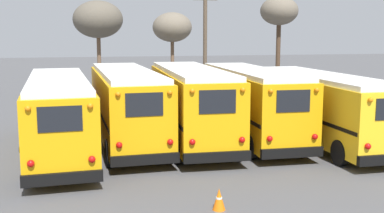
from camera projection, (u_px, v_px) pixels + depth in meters
ground_plane at (192, 143)px, 21.55m from camera, size 160.00×160.00×0.00m
school_bus_0 at (59, 112)px, 19.44m from camera, size 2.95×10.86×3.11m
school_bus_1 at (126, 103)px, 21.33m from camera, size 2.74×10.48×3.26m
school_bus_2 at (191, 102)px, 21.43m from camera, size 2.79×9.94×3.33m
school_bus_3 at (250, 101)px, 22.12m from camera, size 2.67×9.86×3.24m
school_bus_4 at (319, 105)px, 21.60m from camera, size 2.64×10.61×3.05m
utility_pole at (205, 41)px, 35.29m from camera, size 1.80×0.30×8.28m
bare_tree_0 at (98, 20)px, 37.46m from camera, size 3.88×3.88×7.36m
bare_tree_1 at (172, 28)px, 33.51m from camera, size 2.74×2.74×6.29m
bare_tree_2 at (279, 13)px, 37.67m from camera, size 2.97×2.97×7.69m
traffic_cone at (219, 199)px, 13.31m from camera, size 0.36×0.36×0.62m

